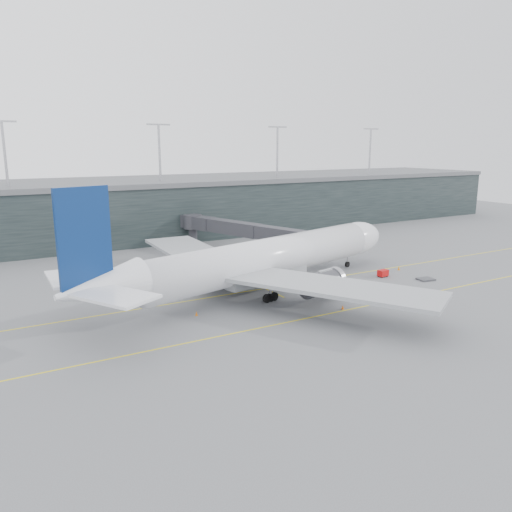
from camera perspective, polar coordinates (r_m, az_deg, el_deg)
ground at (r=87.32m, az=-3.13°, el=-3.54°), size 320.00×320.00×0.00m
taxiline_a at (r=83.90m, az=-1.89°, el=-4.20°), size 160.00×0.25×0.02m
taxiline_b at (r=70.87m, az=4.24°, el=-7.43°), size 160.00×0.25×0.02m
taxiline_lead_main at (r=106.89m, az=-5.56°, el=-0.57°), size 0.25×60.00×0.02m
terminal at (r=139.21m, az=-14.03°, el=5.35°), size 240.00×36.00×29.00m
main_aircraft at (r=83.80m, az=0.99°, el=-0.37°), size 68.27×62.94×19.37m
jet_bridge at (r=115.97m, az=-2.14°, el=3.32°), size 18.78×47.57×7.47m
gse_cart at (r=96.57m, az=14.31°, el=-1.89°), size 2.07×1.44×1.33m
baggage_dolly at (r=96.65m, az=18.82°, el=-2.52°), size 3.15×2.67×0.29m
uld_a at (r=92.39m, az=-9.27°, el=-2.22°), size 2.04×1.72×1.69m
uld_b at (r=96.99m, az=-8.13°, el=-1.42°), size 2.42×2.16×1.84m
uld_c at (r=95.07m, az=-5.92°, el=-1.63°), size 2.27×1.92×1.88m
cone_nose at (r=102.63m, az=16.01°, el=-1.34°), size 0.51×0.51×0.80m
cone_wing_stbd at (r=76.59m, az=9.89°, el=-5.78°), size 0.43×0.43×0.69m
cone_wing_port at (r=101.84m, az=-2.17°, el=-1.00°), size 0.41×0.41×0.64m
cone_tail at (r=73.29m, az=-6.82°, el=-6.54°), size 0.41×0.41×0.65m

